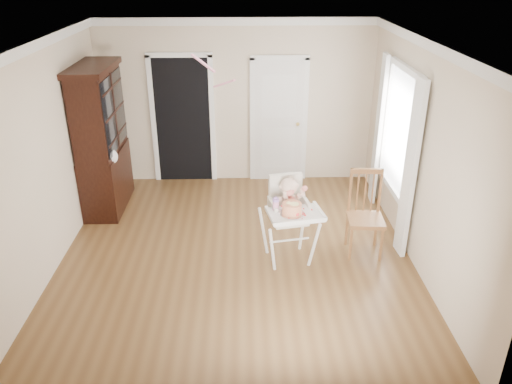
{
  "coord_description": "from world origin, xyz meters",
  "views": [
    {
      "loc": [
        0.11,
        -5.57,
        3.53
      ],
      "look_at": [
        0.25,
        -0.22,
        1.01
      ],
      "focal_mm": 35.0,
      "sensor_mm": 36.0,
      "label": 1
    }
  ],
  "objects_px": {
    "high_chair": "(289,210)",
    "china_cabinet": "(102,140)",
    "cake": "(292,209)",
    "sippy_cup": "(276,204)",
    "dining_chair": "(365,216)"
  },
  "relations": [
    {
      "from": "china_cabinet",
      "to": "dining_chair",
      "type": "distance_m",
      "value": 3.96
    },
    {
      "from": "cake",
      "to": "dining_chair",
      "type": "height_order",
      "value": "dining_chair"
    },
    {
      "from": "cake",
      "to": "high_chair",
      "type": "bearing_deg",
      "value": 91.75
    },
    {
      "from": "high_chair",
      "to": "china_cabinet",
      "type": "bearing_deg",
      "value": 138.14
    },
    {
      "from": "high_chair",
      "to": "dining_chair",
      "type": "bearing_deg",
      "value": -0.67
    },
    {
      "from": "high_chair",
      "to": "dining_chair",
      "type": "height_order",
      "value": "high_chair"
    },
    {
      "from": "high_chair",
      "to": "cake",
      "type": "height_order",
      "value": "high_chair"
    },
    {
      "from": "high_chair",
      "to": "china_cabinet",
      "type": "distance_m",
      "value": 3.12
    },
    {
      "from": "cake",
      "to": "china_cabinet",
      "type": "bearing_deg",
      "value": 145.07
    },
    {
      "from": "high_chair",
      "to": "sippy_cup",
      "type": "bearing_deg",
      "value": -149.81
    },
    {
      "from": "high_chair",
      "to": "dining_chair",
      "type": "xyz_separation_m",
      "value": [
        1.0,
        0.18,
        -0.19
      ]
    },
    {
      "from": "dining_chair",
      "to": "sippy_cup",
      "type": "bearing_deg",
      "value": -160.58
    },
    {
      "from": "high_chair",
      "to": "china_cabinet",
      "type": "relative_size",
      "value": 0.52
    },
    {
      "from": "sippy_cup",
      "to": "dining_chair",
      "type": "distance_m",
      "value": 1.27
    },
    {
      "from": "cake",
      "to": "china_cabinet",
      "type": "relative_size",
      "value": 0.14
    }
  ]
}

